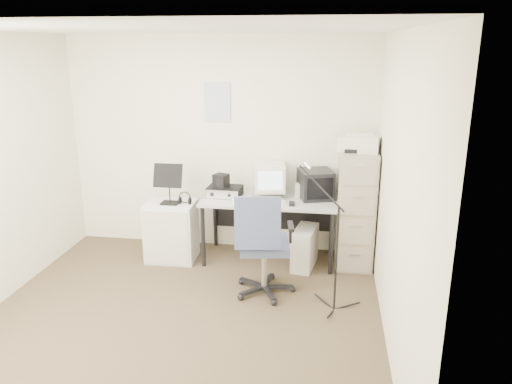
# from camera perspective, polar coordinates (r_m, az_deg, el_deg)

# --- Properties ---
(floor) EXTENTS (3.60, 3.60, 0.01)m
(floor) POSITION_cam_1_polar(r_m,az_deg,el_deg) (4.69, -8.65, -14.33)
(floor) COLOR #403526
(floor) RESTS_ON ground
(ceiling) EXTENTS (3.60, 3.60, 0.01)m
(ceiling) POSITION_cam_1_polar(r_m,az_deg,el_deg) (4.03, -10.27, 17.88)
(ceiling) COLOR white
(ceiling) RESTS_ON ground
(wall_back) EXTENTS (3.60, 0.02, 2.50)m
(wall_back) POSITION_cam_1_polar(r_m,az_deg,el_deg) (5.88, -4.10, 5.39)
(wall_back) COLOR silver
(wall_back) RESTS_ON ground
(wall_front) EXTENTS (3.60, 0.02, 2.50)m
(wall_front) POSITION_cam_1_polar(r_m,az_deg,el_deg) (2.65, -21.34, -10.22)
(wall_front) COLOR silver
(wall_front) RESTS_ON ground
(wall_right) EXTENTS (0.02, 3.60, 2.50)m
(wall_right) POSITION_cam_1_polar(r_m,az_deg,el_deg) (4.03, 15.78, -0.50)
(wall_right) COLOR silver
(wall_right) RESTS_ON ground
(wall_calendar) EXTENTS (0.30, 0.02, 0.44)m
(wall_calendar) POSITION_cam_1_polar(r_m,az_deg,el_deg) (5.80, -4.43, 10.22)
(wall_calendar) COLOR white
(wall_calendar) RESTS_ON wall_back
(filing_cabinet) EXTENTS (0.40, 0.60, 1.30)m
(filing_cabinet) POSITION_cam_1_polar(r_m,az_deg,el_deg) (5.60, 11.31, -1.85)
(filing_cabinet) COLOR tan
(filing_cabinet) RESTS_ON floor
(printer) EXTENTS (0.47, 0.37, 0.16)m
(printer) POSITION_cam_1_polar(r_m,az_deg,el_deg) (5.39, 11.76, 5.47)
(printer) COLOR beige
(printer) RESTS_ON filing_cabinet
(desk) EXTENTS (1.50, 0.70, 0.73)m
(desk) POSITION_cam_1_polar(r_m,az_deg,el_deg) (5.69, 1.54, -4.25)
(desk) COLOR #9D9D92
(desk) RESTS_ON floor
(crt_monitor) EXTENTS (0.39, 0.41, 0.37)m
(crt_monitor) POSITION_cam_1_polar(r_m,az_deg,el_deg) (5.61, 1.56, 1.36)
(crt_monitor) COLOR beige
(crt_monitor) RESTS_ON desk
(crt_tv) EXTENTS (0.44, 0.46, 0.32)m
(crt_tv) POSITION_cam_1_polar(r_m,az_deg,el_deg) (5.59, 6.81, 0.90)
(crt_tv) COLOR black
(crt_tv) RESTS_ON desk
(desk_speaker) EXTENTS (0.09, 0.09, 0.16)m
(desk_speaker) POSITION_cam_1_polar(r_m,az_deg,el_deg) (5.62, 4.88, 0.20)
(desk_speaker) COLOR beige
(desk_speaker) RESTS_ON desk
(keyboard) EXTENTS (0.49, 0.32, 0.03)m
(keyboard) POSITION_cam_1_polar(r_m,az_deg,el_deg) (5.43, 0.80, -1.07)
(keyboard) COLOR beige
(keyboard) RESTS_ON desk
(mouse) EXTENTS (0.07, 0.11, 0.03)m
(mouse) POSITION_cam_1_polar(r_m,az_deg,el_deg) (5.35, 4.13, -1.35)
(mouse) COLOR black
(mouse) RESTS_ON desk
(radio_receiver) EXTENTS (0.39, 0.29, 0.11)m
(radio_receiver) POSITION_cam_1_polar(r_m,az_deg,el_deg) (5.66, -3.60, 0.07)
(radio_receiver) COLOR black
(radio_receiver) RESTS_ON desk
(radio_speaker) EXTENTS (0.19, 0.18, 0.15)m
(radio_speaker) POSITION_cam_1_polar(r_m,az_deg,el_deg) (5.61, -4.01, 1.30)
(radio_speaker) COLOR black
(radio_speaker) RESTS_ON radio_receiver
(papers) EXTENTS (0.28, 0.34, 0.02)m
(papers) POSITION_cam_1_polar(r_m,az_deg,el_deg) (5.46, -1.56, -1.01)
(papers) COLOR white
(papers) RESTS_ON desk
(pc_tower) EXTENTS (0.29, 0.51, 0.45)m
(pc_tower) POSITION_cam_1_polar(r_m,az_deg,el_deg) (5.58, 5.59, -6.34)
(pc_tower) COLOR beige
(pc_tower) RESTS_ON floor
(office_chair) EXTENTS (0.70, 0.70, 1.06)m
(office_chair) POSITION_cam_1_polar(r_m,az_deg,el_deg) (4.88, 0.95, -5.85)
(office_chair) COLOR #404B6E
(office_chair) RESTS_ON floor
(side_cart) EXTENTS (0.56, 0.46, 0.68)m
(side_cart) POSITION_cam_1_polar(r_m,az_deg,el_deg) (5.78, -9.63, -4.42)
(side_cart) COLOR silver
(side_cart) RESTS_ON floor
(music_stand) EXTENTS (0.35, 0.23, 0.47)m
(music_stand) POSITION_cam_1_polar(r_m,az_deg,el_deg) (5.58, -9.91, 0.98)
(music_stand) COLOR black
(music_stand) RESTS_ON side_cart
(headphones) EXTENTS (0.18, 0.18, 0.03)m
(headphones) POSITION_cam_1_polar(r_m,az_deg,el_deg) (5.60, -8.13, -0.89)
(headphones) COLOR black
(headphones) RESTS_ON side_cart
(mic_stand) EXTENTS (0.03, 0.03, 1.32)m
(mic_stand) POSITION_cam_1_polar(r_m,az_deg,el_deg) (4.58, 9.26, -5.84)
(mic_stand) COLOR black
(mic_stand) RESTS_ON floor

